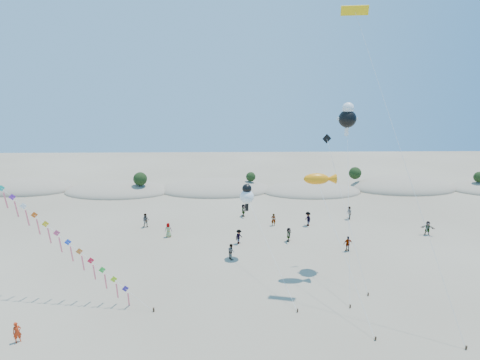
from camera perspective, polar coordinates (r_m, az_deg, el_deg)
name	(u,v)px	position (r m, az deg, el deg)	size (l,w,h in m)	color
dune_ridge	(221,190)	(67.35, -2.67, -1.37)	(145.30, 11.49, 5.57)	gray
kite_train	(14,200)	(39.02, -29.46, -2.44)	(22.65, 7.30, 16.41)	#3F2D1E
fish_kite	(320,179)	(37.70, 11.32, 0.13)	(3.80, 11.23, 9.92)	#3F2D1E
cartoon_kite_low	(247,195)	(41.44, 0.99, -2.17)	(4.53, 11.77, 7.86)	#3F2D1E
cartoon_kite_high	(348,117)	(39.96, 15.05, 8.67)	(2.38, 9.91, 16.20)	#3F2D1E
parafoil_kite	(357,17)	(37.03, 16.28, 21.37)	(7.31, 12.15, 24.27)	#3F2D1E
dark_kite	(337,179)	(39.39, 13.70, 0.12)	(2.96, 8.28, 13.09)	#3F2D1E
flyer_foreground	(17,332)	(34.65, -29.13, -18.40)	(0.57, 0.37, 1.56)	red
beachgoers	(280,226)	(49.46, 5.68, -6.50)	(35.73, 14.46, 1.85)	slate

